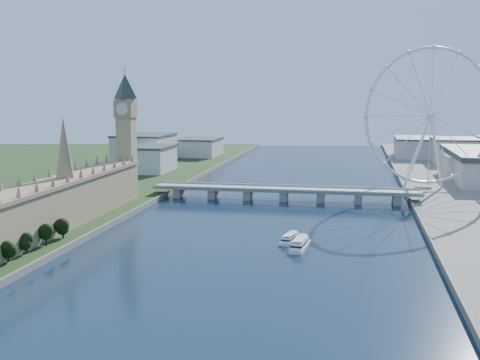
# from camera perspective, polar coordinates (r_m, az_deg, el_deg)

# --- Properties ---
(ground) EXTENTS (2000.00, 2000.00, 0.00)m
(ground) POSITION_cam_1_polar(r_m,az_deg,el_deg) (214.52, -5.46, -15.98)
(ground) COLOR #163140
(ground) RESTS_ON ground
(parliament_range) EXTENTS (24.00, 200.00, 70.00)m
(parliament_range) POSITION_cam_1_polar(r_m,az_deg,el_deg) (407.93, -16.15, -1.85)
(parliament_range) COLOR tan
(parliament_range) RESTS_ON ground
(big_ben) EXTENTS (20.02, 20.02, 110.00)m
(big_ben) POSITION_cam_1_polar(r_m,az_deg,el_deg) (500.90, -10.77, 5.70)
(big_ben) COLOR tan
(big_ben) RESTS_ON ground
(westminster_bridge) EXTENTS (220.00, 22.00, 9.50)m
(westminster_bridge) POSITION_cam_1_polar(r_m,az_deg,el_deg) (497.36, 4.24, -1.14)
(westminster_bridge) COLOR gray
(westminster_bridge) RESTS_ON ground
(london_eye) EXTENTS (113.60, 39.12, 124.30)m
(london_eye) POSITION_cam_1_polar(r_m,az_deg,el_deg) (546.71, 17.65, 5.76)
(london_eye) COLOR silver
(london_eye) RESTS_ON ground
(county_hall) EXTENTS (54.00, 144.00, 35.00)m
(county_hall) POSITION_cam_1_polar(r_m,az_deg,el_deg) (635.00, 21.53, -0.25)
(county_hall) COLOR beige
(county_hall) RESTS_ON ground
(city_skyline) EXTENTS (505.00, 280.00, 32.00)m
(city_skyline) POSITION_cam_1_polar(r_m,az_deg,el_deg) (751.10, 9.52, 2.76)
(city_skyline) COLOR beige
(city_skyline) RESTS_ON ground
(tour_boat_near) EXTENTS (11.82, 26.15, 5.56)m
(tour_boat_near) POSITION_cam_1_polar(r_m,az_deg,el_deg) (360.16, 4.76, -5.88)
(tour_boat_near) COLOR white
(tour_boat_near) RESTS_ON ground
(tour_boat_far) EXTENTS (10.90, 30.68, 6.64)m
(tour_boat_far) POSITION_cam_1_polar(r_m,az_deg,el_deg) (345.86, 5.70, -6.49)
(tour_boat_far) COLOR silver
(tour_boat_far) RESTS_ON ground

